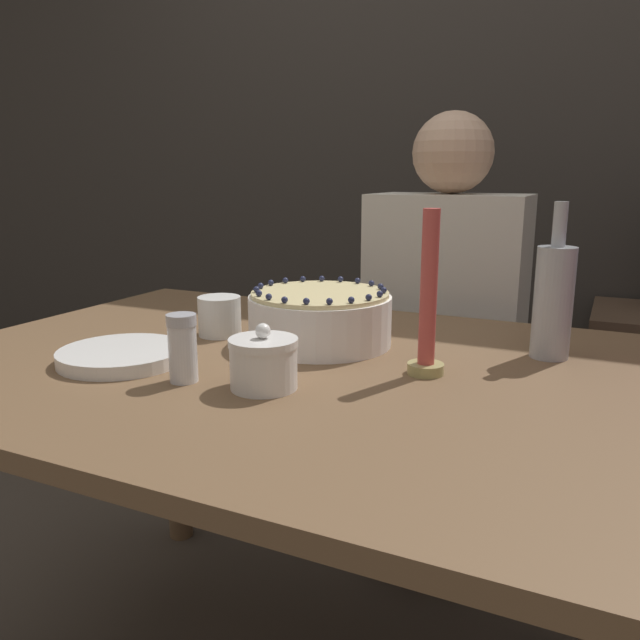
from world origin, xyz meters
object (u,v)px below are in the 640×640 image
Objects in this scene: cake at (320,318)px; sugar_shaker at (183,348)px; candle at (428,309)px; sugar_bowl at (264,363)px; bottle at (553,300)px; person_man_blue_shirt at (443,375)px.

cake is 0.32m from sugar_shaker.
sugar_bowl is at bearing -139.52° from candle.
cake reaches higher than sugar_bowl.
candle is at bearing -132.56° from bottle.
bottle is 0.64m from person_man_blue_shirt.
sugar_shaker is at bearing -108.30° from cake.
candle is at bearing 101.29° from person_man_blue_shirt.
sugar_bowl is 0.09× the size of person_man_blue_shirt.
bottle is at bearing 47.44° from candle.
candle is at bearing -21.73° from cake.
person_man_blue_shirt is at bearing 84.64° from sugar_bowl.
person_man_blue_shirt reaches higher than cake.
cake is 0.23× the size of person_man_blue_shirt.
cake is at bearing 78.72° from person_man_blue_shirt.
sugar_bowl is 0.98× the size of sugar_shaker.
bottle is (0.52, 0.40, 0.05)m from sugar_shaker.
sugar_shaker is at bearing -148.96° from candle.
bottle is (0.42, 0.10, 0.06)m from cake.
bottle is at bearing 12.91° from cake.
person_man_blue_shirt is (-0.31, 0.46, -0.32)m from bottle.
person_man_blue_shirt is at bearing 76.20° from sugar_shaker.
person_man_blue_shirt reaches higher than candle.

